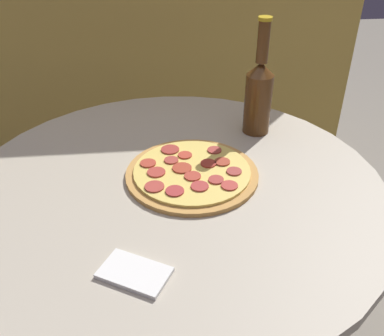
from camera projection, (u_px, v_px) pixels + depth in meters
table at (175, 238)px, 1.01m from camera, size 0.91×0.91×0.70m
fence_panel at (158, 29)px, 1.51m from camera, size 1.46×0.04×1.62m
pizza at (192, 173)px, 0.93m from camera, size 0.29×0.29×0.02m
beer_bottle at (259, 93)px, 1.06m from camera, size 0.07×0.07×0.29m
napkin at (134, 273)px, 0.70m from camera, size 0.13×0.11×0.01m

